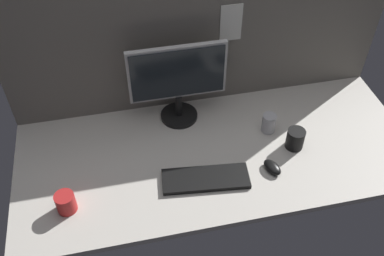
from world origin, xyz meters
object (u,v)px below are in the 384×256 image
mouse (272,167)px  mug_black_travel (295,139)px  mug_red_plastic (66,203)px  monitor (178,80)px  mug_steel (269,123)px  keyboard (206,179)px

mouse → mug_black_travel: (14.59, 11.28, 3.12)cm
mug_black_travel → mug_red_plastic: size_ratio=1.12×
mug_black_travel → monitor: bearing=146.7°
mouse → mug_red_plastic: (-87.22, -1.90, 2.62)cm
mouse → mug_steel: mug_steel is taller
monitor → mouse: size_ratio=4.72×
mouse → keyboard: bearing=159.4°
mug_steel → monitor: bearing=154.4°
monitor → mouse: 57.77cm
keyboard → mug_steel: mug_steel is taller
monitor → mug_black_travel: bearing=-33.3°
keyboard → mouse: (29.58, -0.54, 0.70)cm
monitor → mug_steel: bearing=-25.6°
monitor → mouse: monitor is taller
mouse → mug_steel: 24.77cm
keyboard → mug_red_plastic: mug_red_plastic is taller
mouse → mug_red_plastic: size_ratio=1.11×
mouse → mug_steel: (6.46, 23.72, 2.99)cm
monitor → mug_black_travel: size_ratio=4.69×
mouse → mug_steel: bearing=55.2°
keyboard → mug_black_travel: mug_black_travel is taller
mug_steel → keyboard: bearing=-147.2°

